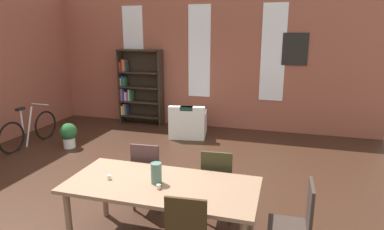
# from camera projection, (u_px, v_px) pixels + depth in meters

# --- Properties ---
(ground_plane) EXTENTS (9.77, 9.77, 0.00)m
(ground_plane) POSITION_uv_depth(u_px,v_px,m) (137.00, 190.00, 5.03)
(ground_plane) COLOR #331E13
(back_wall_brick) EXTENTS (8.52, 0.12, 3.40)m
(back_wall_brick) POSITION_uv_depth(u_px,v_px,m) (200.00, 59.00, 8.12)
(back_wall_brick) COLOR #9B523F
(back_wall_brick) RESTS_ON ground
(window_pane_0) EXTENTS (0.55, 0.02, 2.21)m
(window_pane_0) POSITION_uv_depth(u_px,v_px,m) (134.00, 51.00, 8.49)
(window_pane_0) COLOR white
(window_pane_1) EXTENTS (0.55, 0.02, 2.21)m
(window_pane_1) POSITION_uv_depth(u_px,v_px,m) (199.00, 52.00, 8.02)
(window_pane_1) COLOR white
(window_pane_2) EXTENTS (0.55, 0.02, 2.21)m
(window_pane_2) POSITION_uv_depth(u_px,v_px,m) (273.00, 53.00, 7.54)
(window_pane_2) COLOR white
(dining_table) EXTENTS (2.09, 0.94, 0.75)m
(dining_table) POSITION_uv_depth(u_px,v_px,m) (162.00, 190.00, 3.58)
(dining_table) COLOR #85654C
(dining_table) RESTS_ON ground
(vase_on_table) EXTENTS (0.12, 0.12, 0.23)m
(vase_on_table) POSITION_uv_depth(u_px,v_px,m) (156.00, 173.00, 3.55)
(vase_on_table) COLOR #4C7266
(vase_on_table) RESTS_ON dining_table
(tealight_candle_0) EXTENTS (0.04, 0.04, 0.05)m
(tealight_candle_0) POSITION_uv_depth(u_px,v_px,m) (109.00, 177.00, 3.66)
(tealight_candle_0) COLOR silver
(tealight_candle_0) RESTS_ON dining_table
(tealight_candle_1) EXTENTS (0.04, 0.04, 0.05)m
(tealight_candle_1) POSITION_uv_depth(u_px,v_px,m) (159.00, 187.00, 3.43)
(tealight_candle_1) COLOR silver
(tealight_candle_1) RESTS_ON dining_table
(dining_chair_far_right) EXTENTS (0.43, 0.43, 0.95)m
(dining_chair_far_right) POSITION_uv_depth(u_px,v_px,m) (217.00, 182.00, 4.14)
(dining_chair_far_right) COLOR #34311A
(dining_chair_far_right) RESTS_ON ground
(dining_chair_far_left) EXTENTS (0.43, 0.43, 0.95)m
(dining_chair_far_left) POSITION_uv_depth(u_px,v_px,m) (148.00, 173.00, 4.39)
(dining_chair_far_left) COLOR #472F30
(dining_chair_far_left) RESTS_ON ground
(dining_chair_head_right) EXTENTS (0.41, 0.41, 0.95)m
(dining_chair_head_right) POSITION_uv_depth(u_px,v_px,m) (296.00, 224.00, 3.24)
(dining_chair_head_right) COLOR #352A24
(dining_chair_head_right) RESTS_ON ground
(bookshelf_tall) EXTENTS (1.15, 0.31, 1.91)m
(bookshelf_tall) POSITION_uv_depth(u_px,v_px,m) (138.00, 87.00, 8.50)
(bookshelf_tall) COLOR #2D2319
(bookshelf_tall) RESTS_ON ground
(armchair_white) EXTENTS (0.92, 0.92, 0.75)m
(armchair_white) POSITION_uv_depth(u_px,v_px,m) (188.00, 124.00, 7.59)
(armchair_white) COLOR silver
(armchair_white) RESTS_ON ground
(bicycle_second) EXTENTS (0.44, 1.60, 0.87)m
(bicycle_second) POSITION_uv_depth(u_px,v_px,m) (29.00, 130.00, 6.95)
(bicycle_second) COLOR black
(bicycle_second) RESTS_ON ground
(potted_plant_by_shelf) EXTENTS (0.35, 0.35, 0.52)m
(potted_plant_by_shelf) POSITION_uv_depth(u_px,v_px,m) (69.00, 134.00, 6.80)
(potted_plant_by_shelf) COLOR silver
(potted_plant_by_shelf) RESTS_ON ground
(framed_picture) EXTENTS (0.56, 0.03, 0.72)m
(framed_picture) POSITION_uv_depth(u_px,v_px,m) (295.00, 49.00, 7.39)
(framed_picture) COLOR black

